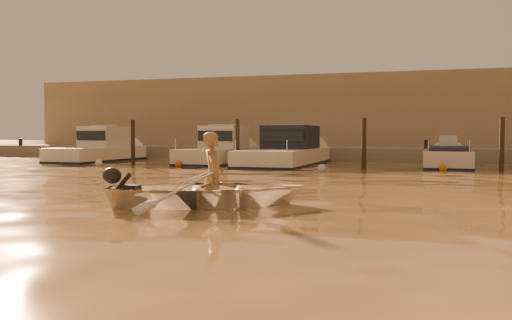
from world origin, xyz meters
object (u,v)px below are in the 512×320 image
(waterfront_building, at_px, (396,117))
(moored_boat_2, at_px, (286,150))
(moored_boat_0, at_px, (98,148))
(moored_boat_1, at_px, (220,150))
(moored_boat_3, at_px, (448,162))
(person, at_px, (213,176))
(dinghy, at_px, (208,191))

(waterfront_building, bearing_deg, moored_boat_2, -109.77)
(moored_boat_0, height_order, moored_boat_1, same)
(moored_boat_0, xyz_separation_m, moored_boat_3, (16.78, 0.00, -0.40))
(moored_boat_0, bearing_deg, moored_boat_2, 0.00)
(person, relative_size, moored_boat_1, 0.26)
(moored_boat_2, distance_m, waterfront_building, 11.82)
(person, height_order, moored_boat_2, moored_boat_2)
(person, bearing_deg, moored_boat_2, -14.60)
(person, height_order, moored_boat_3, person)
(moored_boat_1, height_order, moored_boat_2, same)
(dinghy, height_order, moored_boat_3, moored_boat_3)
(moored_boat_3, xyz_separation_m, waterfront_building, (-2.96, 11.00, 2.17))
(moored_boat_2, relative_size, moored_boat_3, 1.60)
(moored_boat_1, height_order, waterfront_building, waterfront_building)
(moored_boat_0, relative_size, moored_boat_1, 1.03)
(person, distance_m, moored_boat_3, 15.11)
(dinghy, bearing_deg, moored_boat_1, -3.08)
(person, height_order, moored_boat_0, moored_boat_0)
(moored_boat_1, relative_size, moored_boat_3, 1.24)
(moored_boat_1, relative_size, waterfront_building, 0.14)
(moored_boat_0, relative_size, waterfront_building, 0.15)
(moored_boat_0, bearing_deg, waterfront_building, 38.52)
(moored_boat_2, height_order, waterfront_building, waterfront_building)
(dinghy, distance_m, moored_boat_1, 15.51)
(moored_boat_1, xyz_separation_m, moored_boat_3, (10.16, 0.00, -0.40))
(moored_boat_0, height_order, waterfront_building, waterfront_building)
(person, distance_m, moored_boat_2, 14.63)
(dinghy, relative_size, moored_boat_2, 0.45)
(person, bearing_deg, waterfront_building, -27.60)
(moored_boat_2, relative_size, waterfront_building, 0.19)
(person, relative_size, moored_boat_3, 0.32)
(dinghy, height_order, person, person)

